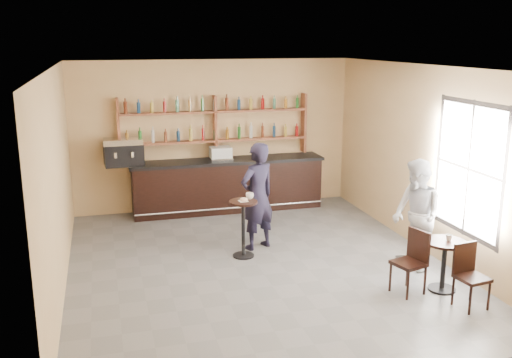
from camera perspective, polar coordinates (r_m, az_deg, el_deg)
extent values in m
plane|color=#5E5F63|center=(9.49, 0.11, -8.55)|extent=(7.00, 7.00, 0.00)
plane|color=white|center=(8.78, 0.12, 11.13)|extent=(7.00, 7.00, 0.00)
plane|color=tan|center=(12.35, -4.21, 4.42)|extent=(7.00, 0.00, 7.00)
plane|color=tan|center=(5.84, 9.34, -6.55)|extent=(7.00, 0.00, 7.00)
plane|color=tan|center=(8.72, -19.25, -0.31)|extent=(0.00, 7.00, 7.00)
plane|color=tan|center=(10.20, 16.60, 1.86)|extent=(0.00, 7.00, 7.00)
plane|color=white|center=(9.20, 20.50, 0.94)|extent=(0.00, 2.00, 2.00)
cube|color=white|center=(9.52, -1.29, -2.21)|extent=(0.16, 0.16, 0.00)
torus|color=#B96F43|center=(9.50, -1.22, -2.07)|extent=(0.15, 0.15, 0.05)
imported|color=white|center=(9.63, -0.63, -1.70)|extent=(0.17, 0.17, 0.11)
imported|color=black|center=(9.92, 0.13, -1.74)|extent=(0.82, 0.70, 1.90)
imported|color=white|center=(8.76, 18.73, -5.58)|extent=(0.13, 0.13, 0.09)
imported|color=#A7A6AB|center=(9.41, 15.76, -3.51)|extent=(0.68, 0.87, 1.79)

